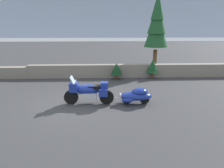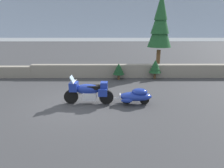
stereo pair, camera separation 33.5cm
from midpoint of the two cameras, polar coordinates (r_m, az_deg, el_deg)
name	(u,v)px [view 1 (the left image)]	position (r m, az deg, el deg)	size (l,w,h in m)	color
ground_plane	(77,104)	(9.74, -10.58, -5.59)	(80.00, 80.00, 0.00)	#38383A
stone_guard_wall	(91,71)	(14.54, -6.45, 3.52)	(24.00, 0.59, 0.91)	gray
distant_ridgeline	(101,16)	(104.29, -3.30, 18.30)	(240.00, 80.00, 16.00)	#99A8BF
touring_motorcycle	(89,91)	(9.52, -7.52, -2.00)	(2.31, 0.78, 1.33)	black
car_shaped_trailer	(136,95)	(9.56, 5.69, -3.18)	(2.21, 0.80, 0.76)	black
pine_tree_tall	(157,23)	(16.41, 11.78, 16.34)	(1.79, 1.79, 5.98)	brown
pine_sapling_near	(153,67)	(14.37, 10.57, 4.76)	(0.83, 0.83, 1.31)	brown
pine_sapling_farther	(116,69)	(13.85, 0.56, 4.08)	(0.79, 0.79, 1.11)	brown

